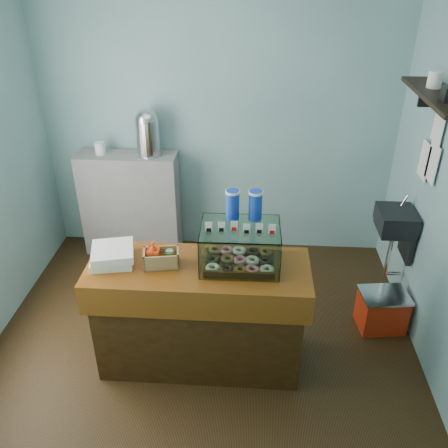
# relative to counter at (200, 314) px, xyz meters

# --- Properties ---
(ground) EXTENTS (3.50, 3.50, 0.00)m
(ground) POSITION_rel_counter_xyz_m (0.00, 0.25, -0.46)
(ground) COLOR black
(ground) RESTS_ON ground
(room_shell) EXTENTS (3.54, 3.04, 2.82)m
(room_shell) POSITION_rel_counter_xyz_m (0.03, 0.26, 1.25)
(room_shell) COLOR #709AA4
(room_shell) RESTS_ON ground
(counter) EXTENTS (1.60, 0.60, 0.90)m
(counter) POSITION_rel_counter_xyz_m (0.00, 0.00, 0.00)
(counter) COLOR #3C260B
(counter) RESTS_ON ground
(back_shelf) EXTENTS (1.00, 0.32, 1.10)m
(back_shelf) POSITION_rel_counter_xyz_m (-0.90, 1.57, 0.09)
(back_shelf) COLOR gray
(back_shelf) RESTS_ON ground
(display_case) EXTENTS (0.56, 0.42, 0.52)m
(display_case) POSITION_rel_counter_xyz_m (0.30, 0.08, 0.61)
(display_case) COLOR #372010
(display_case) RESTS_ON counter
(condiment_crate) EXTENTS (0.27, 0.19, 0.20)m
(condiment_crate) POSITION_rel_counter_xyz_m (-0.27, -0.00, 0.51)
(condiment_crate) COLOR #A87F54
(condiment_crate) RESTS_ON counter
(pastry_boxes) EXTENTS (0.36, 0.35, 0.12)m
(pastry_boxes) POSITION_rel_counter_xyz_m (-0.62, 0.02, 0.50)
(pastry_boxes) COLOR white
(pastry_boxes) RESTS_ON counter
(coffee_urn) EXTENTS (0.25, 0.25, 0.47)m
(coffee_urn) POSITION_rel_counter_xyz_m (-0.66, 1.58, 0.89)
(coffee_urn) COLOR silver
(coffee_urn) RESTS_ON back_shelf
(red_cooler) EXTENTS (0.43, 0.35, 0.35)m
(red_cooler) POSITION_rel_counter_xyz_m (1.51, 0.48, -0.28)
(red_cooler) COLOR red
(red_cooler) RESTS_ON ground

